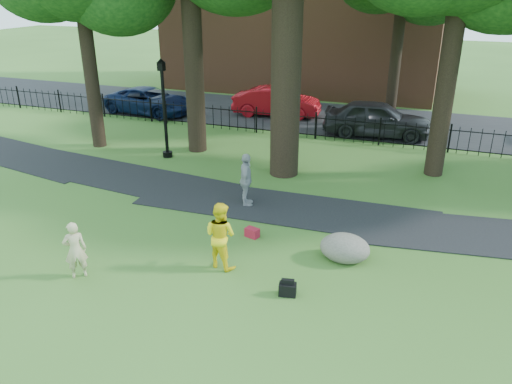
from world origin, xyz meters
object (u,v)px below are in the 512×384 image
at_px(red_sedan, 277,102).
at_px(man, 220,235).
at_px(boulder, 345,246).
at_px(woman, 75,250).
at_px(lamppost, 164,110).

bearing_deg(red_sedan, man, -172.62).
bearing_deg(red_sedan, boulder, -160.62).
height_order(woman, lamppost, lamppost).
bearing_deg(boulder, man, -153.86).
relative_size(lamppost, red_sedan, 0.87).
distance_m(man, boulder, 3.38).
bearing_deg(man, red_sedan, -62.37).
xyz_separation_m(man, red_sedan, (-3.60, 15.64, -0.12)).
bearing_deg(lamppost, man, -49.29).
height_order(lamppost, red_sedan, lamppost).
relative_size(woman, boulder, 1.14).
relative_size(woman, man, 0.85).
bearing_deg(lamppost, woman, -71.70).
relative_size(man, boulder, 1.35).
distance_m(woman, lamppost, 9.52).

